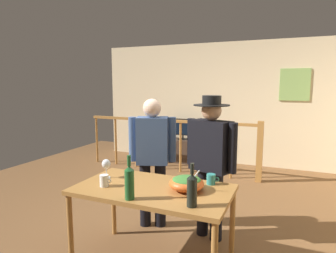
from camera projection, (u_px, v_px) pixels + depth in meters
name	position (u px, v px, depth m)	size (l,w,h in m)	color
ground_plane	(178.00, 224.00, 3.55)	(8.02, 8.02, 0.00)	brown
back_wall	(230.00, 104.00, 6.17)	(5.81, 0.10, 2.55)	beige
framed_picture	(295.00, 85.00, 5.59)	(0.54, 0.03, 0.61)	#86AD5D
stair_railing	(192.00, 139.00, 5.46)	(3.48, 0.10, 1.06)	#9E6B33
tv_console	(183.00, 151.00, 6.36)	(0.90, 0.40, 0.50)	#38281E
flat_screen_tv	(182.00, 127.00, 6.26)	(0.64, 0.12, 0.45)	black
serving_table	(153.00, 195.00, 2.65)	(1.40, 0.78, 0.76)	#9E6B33
salad_bowl	(187.00, 183.00, 2.56)	(0.31, 0.31, 0.20)	#DB5B23
wine_glass	(106.00, 165.00, 2.90)	(0.09, 0.09, 0.19)	silver
wine_bottle_dark	(192.00, 189.00, 2.21)	(0.08, 0.08, 0.34)	black
wine_bottle_green	(129.00, 182.00, 2.35)	(0.08, 0.08, 0.37)	#1E5628
mug_teal	(211.00, 179.00, 2.72)	(0.12, 0.08, 0.10)	teal
mug_white	(104.00, 181.00, 2.66)	(0.12, 0.08, 0.11)	white
person_standing_left	(152.00, 153.00, 3.39)	(0.52, 0.33, 1.52)	black
person_standing_right	(211.00, 155.00, 3.12)	(0.59, 0.38, 1.56)	black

